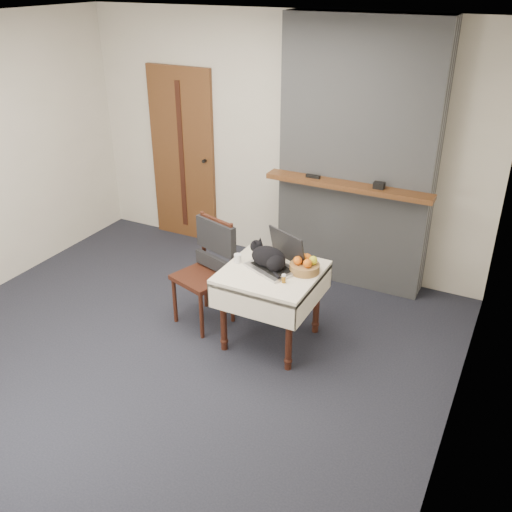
{
  "coord_description": "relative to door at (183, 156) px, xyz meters",
  "views": [
    {
      "loc": [
        2.44,
        -3.31,
        2.95
      ],
      "look_at": [
        0.55,
        0.4,
        0.83
      ],
      "focal_mm": 40.0,
      "sensor_mm": 36.0,
      "label": 1
    }
  ],
  "objects": [
    {
      "name": "ground",
      "position": [
        1.2,
        -1.97,
        -1.0
      ],
      "size": [
        4.5,
        4.5,
        0.0
      ],
      "primitive_type": "plane",
      "color": "black",
      "rests_on": "ground"
    },
    {
      "name": "room_shell",
      "position": [
        1.2,
        -1.51,
        0.76
      ],
      "size": [
        4.52,
        4.01,
        2.61
      ],
      "color": "beige",
      "rests_on": "ground"
    },
    {
      "name": "door",
      "position": [
        0.0,
        0.0,
        0.0
      ],
      "size": [
        0.82,
        0.1,
        2.0
      ],
      "color": "brown",
      "rests_on": "ground"
    },
    {
      "name": "chimney",
      "position": [
        2.1,
        -0.13,
        0.3
      ],
      "size": [
        1.62,
        0.48,
        2.6
      ],
      "color": "gray",
      "rests_on": "ground"
    },
    {
      "name": "side_table",
      "position": [
        1.87,
        -1.53,
        -0.41
      ],
      "size": [
        0.78,
        0.78,
        0.7
      ],
      "color": "#34150E",
      "rests_on": "ground"
    },
    {
      "name": "laptop",
      "position": [
        1.89,
        -1.45,
        -0.23
      ],
      "size": [
        0.51,
        0.48,
        0.3
      ],
      "rotation": [
        0.0,
        0.0,
        -0.42
      ],
      "color": "#B7B7BC",
      "rests_on": "side_table"
    },
    {
      "name": "cat",
      "position": [
        1.83,
        -1.5,
        -0.21
      ],
      "size": [
        0.4,
        0.32,
        0.22
      ],
      "rotation": [
        0.0,
        0.0,
        -0.39
      ],
      "color": "black",
      "rests_on": "side_table"
    },
    {
      "name": "cream_jar",
      "position": [
        1.55,
        -1.53,
        -0.26
      ],
      "size": [
        0.07,
        0.07,
        0.07
      ],
      "primitive_type": "cylinder",
      "color": "white",
      "rests_on": "side_table"
    },
    {
      "name": "pill_bottle",
      "position": [
        2.04,
        -1.67,
        -0.26
      ],
      "size": [
        0.04,
        0.04,
        0.07
      ],
      "color": "#976012",
      "rests_on": "side_table"
    },
    {
      "name": "fruit_basket",
      "position": [
        2.12,
        -1.42,
        -0.24
      ],
      "size": [
        0.25,
        0.25,
        0.14
      ],
      "color": "#A17041",
      "rests_on": "side_table"
    },
    {
      "name": "desk_clutter",
      "position": [
        2.04,
        -1.49,
        -0.3
      ],
      "size": [
        0.12,
        0.11,
        0.01
      ],
      "primitive_type": "cube",
      "rotation": [
        0.0,
        0.0,
        0.73
      ],
      "color": "black",
      "rests_on": "side_table"
    },
    {
      "name": "chair",
      "position": [
        1.22,
        -1.44,
        -0.37
      ],
      "size": [
        0.55,
        0.55,
        0.99
      ],
      "rotation": [
        0.0,
        0.0,
        -0.3
      ],
      "color": "#34150E",
      "rests_on": "ground"
    }
  ]
}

